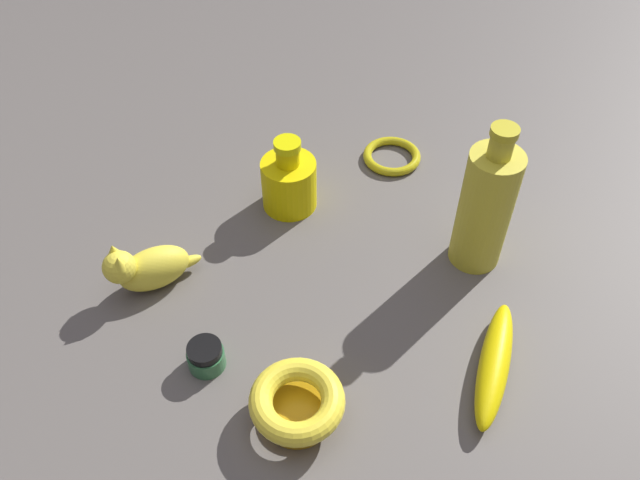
# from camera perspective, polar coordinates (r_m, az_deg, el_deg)

# --- Properties ---
(ground) EXTENTS (2.00, 2.00, 0.00)m
(ground) POSITION_cam_1_polar(r_m,az_deg,el_deg) (0.93, 0.00, -2.92)
(ground) COLOR #5B5651
(bangle) EXTENTS (0.10, 0.10, 0.01)m
(bangle) POSITION_cam_1_polar(r_m,az_deg,el_deg) (1.11, 6.33, 7.34)
(bangle) COLOR gold
(bangle) RESTS_ON ground
(bottle_short) EXTENTS (0.08, 0.08, 0.12)m
(bottle_short) POSITION_cam_1_polar(r_m,az_deg,el_deg) (0.99, -2.74, 5.16)
(bottle_short) COLOR yellow
(bottle_short) RESTS_ON ground
(nail_polish_jar) EXTENTS (0.05, 0.05, 0.04)m
(nail_polish_jar) POSITION_cam_1_polar(r_m,az_deg,el_deg) (0.83, -10.00, -10.00)
(nail_polish_jar) COLOR #306C3E
(nail_polish_jar) RESTS_ON ground
(bottle_tall) EXTENTS (0.07, 0.07, 0.23)m
(bottle_tall) POSITION_cam_1_polar(r_m,az_deg,el_deg) (0.91, 14.25, 2.96)
(bottle_tall) COLOR gold
(bottle_tall) RESTS_ON ground
(banana) EXTENTS (0.19, 0.12, 0.04)m
(banana) POSITION_cam_1_polar(r_m,az_deg,el_deg) (0.84, 15.06, -10.44)
(banana) COLOR yellow
(banana) RESTS_ON ground
(cat_figurine) EXTENTS (0.08, 0.13, 0.09)m
(cat_figurine) POSITION_cam_1_polar(r_m,az_deg,el_deg) (0.91, -14.98, -2.33)
(cat_figurine) COLOR yellow
(cat_figurine) RESTS_ON ground
(bowl) EXTENTS (0.11, 0.11, 0.05)m
(bowl) POSITION_cam_1_polar(r_m,az_deg,el_deg) (0.77, -2.03, -14.12)
(bowl) COLOR #B6850F
(bowl) RESTS_ON ground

